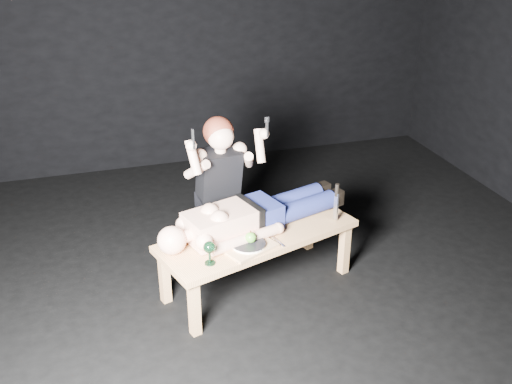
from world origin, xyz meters
TOP-DOWN VIEW (x-y plane):
  - ground at (0.00, 0.00)m, footprint 5.00×5.00m
  - back_wall at (0.00, 2.50)m, footprint 5.00×0.00m
  - table at (-0.21, -0.00)m, footprint 1.53×0.94m
  - lying_man at (-0.20, 0.10)m, footprint 1.41×0.79m
  - kneeling_woman at (-0.40, 0.47)m, footprint 0.76×0.83m
  - serving_tray at (-0.33, -0.18)m, footprint 0.42×0.37m
  - plate at (-0.33, -0.18)m, footprint 0.30×0.30m
  - apple at (-0.31, -0.17)m, footprint 0.07×0.07m
  - goblet at (-0.62, -0.29)m, footprint 0.10×0.10m
  - fork_flat at (-0.45, -0.27)m, footprint 0.02×0.15m
  - knife_flat at (-0.11, -0.17)m, footprint 0.05×0.15m
  - spoon_flat at (-0.20, -0.10)m, footprint 0.13×0.10m
  - carving_knife at (0.39, 0.01)m, footprint 0.05×0.05m

SIDE VIEW (x-z plane):
  - ground at x=0.00m, z-range 0.00..0.00m
  - table at x=-0.21m, z-range 0.00..0.45m
  - fork_flat at x=-0.45m, z-range 0.45..0.46m
  - knife_flat at x=-0.11m, z-range 0.45..0.46m
  - spoon_flat at x=-0.20m, z-range 0.45..0.46m
  - serving_tray at x=-0.33m, z-range 0.45..0.47m
  - plate at x=-0.33m, z-range 0.47..0.49m
  - apple at x=-0.31m, z-range 0.49..0.56m
  - goblet at x=-0.62m, z-range 0.45..0.61m
  - lying_man at x=-0.20m, z-range 0.45..0.70m
  - carving_knife at x=0.39m, z-range 0.45..0.75m
  - kneeling_woman at x=-0.40m, z-range 0.00..1.24m
  - back_wall at x=0.00m, z-range -1.00..4.00m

